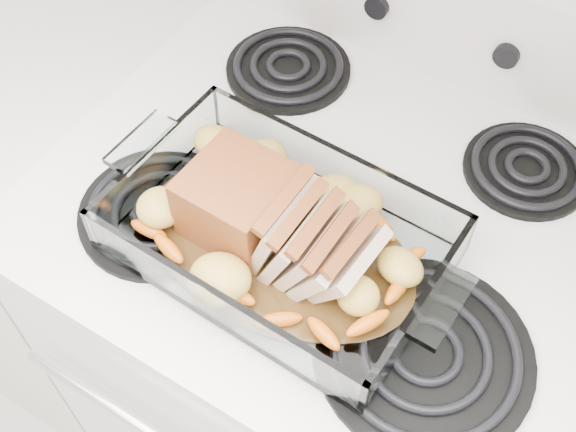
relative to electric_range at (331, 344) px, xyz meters
The scene contains 5 objects.
electric_range is the anchor object (origin of this frame).
counter_left 0.67m from the electric_range, behind, with size 0.58×0.68×0.93m.
baking_dish 0.50m from the electric_range, 100.61° to the right, with size 0.39×0.26×0.07m.
pork_roast 0.53m from the electric_range, 110.21° to the right, with size 0.24×0.12×0.09m.
roast_vegetables 0.50m from the electric_range, 106.79° to the right, with size 0.36×0.19×0.04m.
Camera 1 is at (0.25, 1.11, 1.69)m, focal length 45.00 mm.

